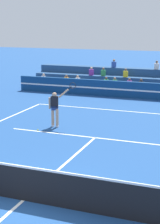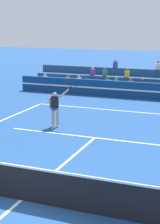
% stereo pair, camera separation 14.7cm
% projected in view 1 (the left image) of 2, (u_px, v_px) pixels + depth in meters
% --- Properties ---
extents(ground_plane, '(120.00, 120.00, 0.00)m').
position_uv_depth(ground_plane, '(23.00, 200.00, 10.70)').
color(ground_plane, navy).
extents(court_lines, '(11.10, 23.90, 0.01)m').
position_uv_depth(court_lines, '(23.00, 200.00, 10.70)').
color(court_lines, white).
rests_on(court_lines, ground).
extents(tennis_net, '(12.00, 0.10, 1.10)m').
position_uv_depth(tennis_net, '(23.00, 183.00, 10.57)').
color(tennis_net, black).
rests_on(tennis_net, ground).
extents(sponsor_banner_wall, '(18.00, 0.26, 1.10)m').
position_uv_depth(sponsor_banner_wall, '(140.00, 90.00, 25.00)').
color(sponsor_banner_wall, navy).
rests_on(sponsor_banner_wall, ground).
extents(bleacher_stand, '(17.39, 2.85, 2.28)m').
position_uv_depth(bleacher_stand, '(148.00, 83.00, 27.27)').
color(bleacher_stand, navy).
rests_on(bleacher_stand, ground).
extents(tennis_player, '(1.30, 0.57, 2.25)m').
position_uv_depth(tennis_player, '(55.00, 107.00, 18.08)').
color(tennis_player, tan).
rests_on(tennis_player, ground).
extents(tennis_ball, '(0.07, 0.07, 0.07)m').
position_uv_depth(tennis_ball, '(38.00, 130.00, 17.65)').
color(tennis_ball, '#C6DB33').
rests_on(tennis_ball, ground).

